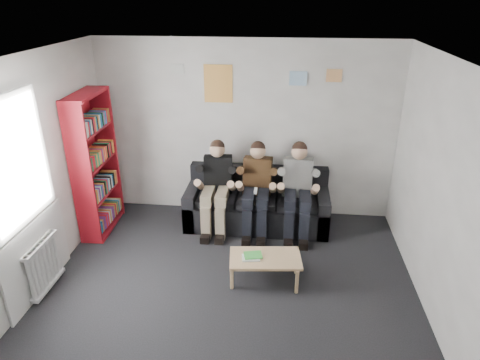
# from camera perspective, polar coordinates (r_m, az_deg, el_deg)

# --- Properties ---
(room_shell) EXTENTS (5.00, 5.00, 5.00)m
(room_shell) POSITION_cam_1_polar(r_m,az_deg,el_deg) (4.23, -2.54, -3.59)
(room_shell) COLOR black
(room_shell) RESTS_ON ground
(sofa) EXTENTS (2.12, 0.87, 0.82)m
(sofa) POSITION_cam_1_polar(r_m,az_deg,el_deg) (6.54, 2.29, -3.36)
(sofa) COLOR black
(sofa) RESTS_ON ground
(bookshelf) EXTENTS (0.31, 0.92, 2.05)m
(bookshelf) POSITION_cam_1_polar(r_m,az_deg,el_deg) (6.43, -18.70, 1.98)
(bookshelf) COLOR maroon
(bookshelf) RESTS_ON ground
(coffee_table) EXTENTS (0.86, 0.47, 0.34)m
(coffee_table) POSITION_cam_1_polar(r_m,az_deg,el_deg) (5.29, 3.38, -10.60)
(coffee_table) COLOR tan
(coffee_table) RESTS_ON ground
(game_cases) EXTENTS (0.24, 0.19, 0.03)m
(game_cases) POSITION_cam_1_polar(r_m,az_deg,el_deg) (5.24, 1.60, -10.14)
(game_cases) COLOR white
(game_cases) RESTS_ON coffee_table
(person_left) EXTENTS (0.41, 0.88, 1.33)m
(person_left) POSITION_cam_1_polar(r_m,az_deg,el_deg) (6.27, -3.19, -0.99)
(person_left) COLOR black
(person_left) RESTS_ON sofa
(person_middle) EXTENTS (0.41, 0.88, 1.33)m
(person_middle) POSITION_cam_1_polar(r_m,az_deg,el_deg) (6.20, 2.21, -1.25)
(person_middle) COLOR #51371B
(person_middle) RESTS_ON sofa
(person_right) EXTENTS (0.42, 0.90, 1.34)m
(person_right) POSITION_cam_1_polar(r_m,az_deg,el_deg) (6.19, 7.69, -1.44)
(person_right) COLOR silver
(person_right) RESTS_ON sofa
(radiator) EXTENTS (0.10, 0.64, 0.60)m
(radiator) POSITION_cam_1_polar(r_m,az_deg,el_deg) (5.61, -24.66, -10.28)
(radiator) COLOR silver
(radiator) RESTS_ON ground
(window) EXTENTS (0.05, 1.30, 2.36)m
(window) POSITION_cam_1_polar(r_m,az_deg,el_deg) (5.32, -26.60, -4.08)
(window) COLOR white
(window) RESTS_ON room_shell
(poster_large) EXTENTS (0.42, 0.01, 0.55)m
(poster_large) POSITION_cam_1_polar(r_m,az_deg,el_deg) (6.39, -2.92, 12.70)
(poster_large) COLOR #CDCB48
(poster_large) RESTS_ON room_shell
(poster_blue) EXTENTS (0.25, 0.01, 0.20)m
(poster_blue) POSITION_cam_1_polar(r_m,az_deg,el_deg) (6.29, 7.75, 13.27)
(poster_blue) COLOR #419BDF
(poster_blue) RESTS_ON room_shell
(poster_pink) EXTENTS (0.22, 0.01, 0.18)m
(poster_pink) POSITION_cam_1_polar(r_m,az_deg,el_deg) (6.32, 12.44, 13.44)
(poster_pink) COLOR #C13C6E
(poster_pink) RESTS_ON room_shell
(poster_sign) EXTENTS (0.20, 0.01, 0.14)m
(poster_sign) POSITION_cam_1_polar(r_m,az_deg,el_deg) (6.47, -8.38, 14.44)
(poster_sign) COLOR silver
(poster_sign) RESTS_ON room_shell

